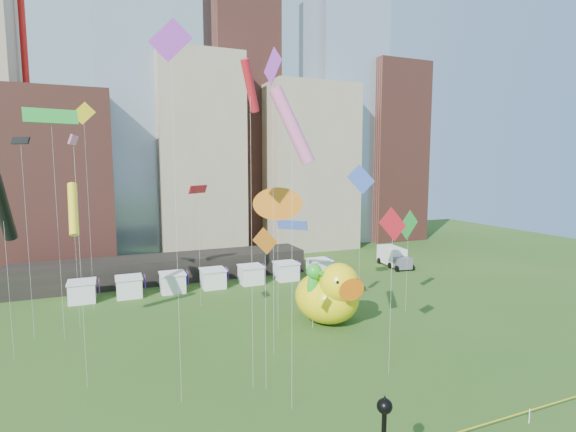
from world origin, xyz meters
name	(u,v)px	position (x,y,z in m)	size (l,w,h in m)	color
skyline	(186,131)	(2.25, 61.06, 21.44)	(101.00, 23.00, 68.00)	brown
crane_right	(325,7)	(30.89, 64.00, 46.90)	(23.00, 1.00, 76.00)	red
pavilion	(166,268)	(-4.00, 42.00, 1.60)	(38.00, 6.00, 3.20)	black
vendor_tents	(213,279)	(1.02, 36.00, 1.11)	(33.24, 2.80, 2.40)	white
big_duck	(329,294)	(8.68, 19.30, 2.91)	(6.44, 8.41, 6.35)	yellow
small_duck	(347,282)	(15.35, 27.32, 1.34)	(3.21, 3.98, 2.91)	white
seahorse_green	(313,282)	(6.67, 18.73, 4.46)	(1.88, 2.10, 6.25)	silver
seahorse_purple	(330,284)	(8.54, 18.95, 4.07)	(1.60, 1.79, 5.60)	silver
box_truck	(393,257)	(29.17, 36.96, 1.47)	(3.32, 6.98, 2.86)	white
kite_0	(250,87)	(-2.04, 10.25, 20.37)	(1.75, 1.73, 22.05)	silver
kite_1	(73,143)	(-12.69, 14.81, 16.80)	(0.57, 2.10, 17.35)	silver
kite_2	(2,207)	(-18.21, 21.51, 12.23)	(1.49, 3.34, 14.98)	silver
kite_3	(408,226)	(17.87, 19.33, 9.16)	(2.98, 0.76, 10.77)	silver
kite_4	(73,209)	(-13.79, 27.08, 11.39)	(0.96, 2.90, 13.84)	silver
kite_5	(292,225)	(8.90, 29.09, 8.45)	(3.00, 3.11, 9.05)	silver
kite_6	(278,204)	(3.45, 19.60, 11.90)	(2.95, 1.41, 13.41)	silver
kite_7	(273,74)	(1.19, 14.76, 22.27)	(0.48, 2.73, 24.22)	silver
kite_8	(393,227)	(8.00, 8.52, 11.01)	(2.49, 0.23, 12.43)	silver
kite_9	(292,126)	(-0.58, 6.82, 17.66)	(2.78, 1.91, 19.98)	silver
kite_10	(21,144)	(-17.44, 26.14, 17.21)	(1.67, 1.56, 17.78)	silver
kite_11	(51,117)	(-14.89, 24.61, 19.38)	(4.12, 1.33, 20.08)	silver
kite_12	(84,120)	(-12.72, 32.61, 20.00)	(2.31, 0.21, 21.81)	silver
kite_13	(361,181)	(14.96, 23.98, 13.72)	(3.27, 0.53, 15.52)	silver
kite_14	(265,245)	(-1.25, 9.81, 10.12)	(1.84, 0.29, 11.31)	silver
kite_15	(171,51)	(-6.91, 10.39, 22.13)	(2.55, 0.46, 24.07)	silver
kite_16	(198,190)	(-1.87, 29.54, 12.77)	(2.42, 2.26, 13.28)	silver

